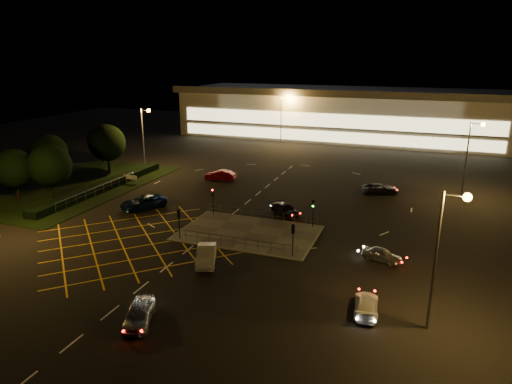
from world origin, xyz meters
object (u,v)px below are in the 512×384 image
(signal_nw, at_px, (213,196))
(car_near_silver, at_px, (139,313))
(car_approach_white, at_px, (366,305))
(signal_se, at_px, (293,233))
(car_right_silver, at_px, (382,255))
(car_circ_red, at_px, (220,175))
(car_far_dkgrey, at_px, (285,210))
(car_east_grey, at_px, (380,189))
(car_left_blue, at_px, (143,202))
(car_queue_white, at_px, (206,255))
(signal_ne, at_px, (313,207))
(signal_sw, at_px, (179,218))

(signal_nw, bearing_deg, car_near_silver, -77.84)
(car_near_silver, xyz_separation_m, car_approach_white, (14.93, 6.96, -0.14))
(signal_se, bearing_deg, car_right_silver, -165.77)
(car_near_silver, distance_m, car_right_silver, 22.30)
(car_near_silver, xyz_separation_m, car_circ_red, (-10.48, 36.74, 0.02))
(car_circ_red, bearing_deg, car_right_silver, 44.13)
(signal_se, bearing_deg, car_circ_red, -51.74)
(car_far_dkgrey, distance_m, car_east_grey, 15.92)
(car_east_grey, bearing_deg, signal_se, 145.26)
(car_left_blue, xyz_separation_m, car_far_dkgrey, (17.14, 3.79, -0.14))
(car_near_silver, bearing_deg, car_far_dkgrey, 60.91)
(car_left_blue, relative_size, car_far_dkgrey, 1.27)
(car_circ_red, bearing_deg, signal_se, 30.88)
(car_queue_white, xyz_separation_m, car_circ_red, (-10.63, 26.36, 0.00))
(signal_ne, height_order, car_right_silver, signal_ne)
(car_near_silver, xyz_separation_m, car_right_silver, (15.15, 16.36, -0.13))
(signal_se, relative_size, car_queue_white, 0.68)
(signal_nw, relative_size, car_right_silver, 0.87)
(signal_sw, height_order, car_right_silver, signal_sw)
(car_far_dkgrey, relative_size, car_approach_white, 1.06)
(signal_se, bearing_deg, car_queue_white, 29.38)
(car_near_silver, distance_m, car_far_dkgrey, 25.53)
(signal_sw, bearing_deg, car_queue_white, 141.43)
(car_far_dkgrey, xyz_separation_m, car_right_silver, (11.98, -8.97, -0.03))
(car_near_silver, height_order, car_left_blue, car_left_blue)
(signal_sw, xyz_separation_m, car_near_silver, (4.81, -14.34, -1.62))
(signal_se, xyz_separation_m, car_far_dkgrey, (-4.02, 10.99, -1.72))
(car_right_silver, height_order, car_circ_red, car_circ_red)
(car_queue_white, bearing_deg, car_east_grey, 43.05)
(signal_ne, distance_m, car_far_dkgrey, 5.30)
(car_near_silver, bearing_deg, car_approach_white, 3.07)
(car_queue_white, xyz_separation_m, car_left_blue, (-14.12, 11.16, 0.02))
(signal_nw, xyz_separation_m, car_approach_white, (19.74, -15.36, -1.75))
(car_far_dkgrey, xyz_separation_m, car_circ_red, (-13.65, 11.41, 0.12))
(car_east_grey, bearing_deg, car_circ_red, 71.76)
(car_queue_white, height_order, car_right_silver, car_queue_white)
(car_right_silver, bearing_deg, car_far_dkgrey, 71.00)
(signal_sw, relative_size, car_circ_red, 0.68)
(signal_nw, bearing_deg, signal_ne, 0.00)
(car_far_dkgrey, xyz_separation_m, car_approach_white, (11.75, -18.37, -0.03))
(car_left_blue, relative_size, car_circ_red, 1.22)
(car_queue_white, bearing_deg, signal_ne, 37.29)
(signal_se, distance_m, signal_nw, 14.41)
(car_near_silver, height_order, car_far_dkgrey, car_near_silver)
(car_left_blue, bearing_deg, car_east_grey, 62.82)
(car_queue_white, bearing_deg, signal_nw, 90.35)
(signal_nw, height_order, car_queue_white, signal_nw)
(car_far_dkgrey, bearing_deg, car_east_grey, -0.55)
(signal_ne, distance_m, car_right_silver, 10.11)
(car_approach_white, bearing_deg, car_left_blue, -32.89)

